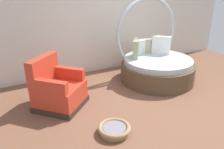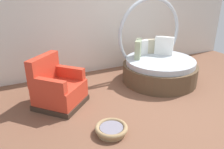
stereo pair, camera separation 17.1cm
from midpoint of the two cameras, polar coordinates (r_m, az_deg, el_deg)
ground_plane at (r=4.34m, az=12.42°, el=-8.03°), size 8.00×8.00×0.02m
back_wall at (r=5.77m, az=-0.64°, el=14.04°), size 8.00×0.12×2.63m
round_daybed at (r=5.34m, az=12.52°, el=2.45°), size 1.71×1.71×1.88m
red_armchair at (r=4.25m, az=-12.64°, el=-3.56°), size 1.13×1.13×0.94m
pet_basket at (r=3.52m, az=1.27°, el=-13.81°), size 0.51×0.51×0.13m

